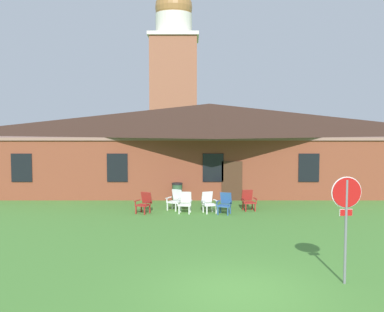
% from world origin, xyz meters
% --- Properties ---
extents(ground_plane, '(200.00, 200.00, 0.00)m').
position_xyz_m(ground_plane, '(0.00, 0.00, 0.00)').
color(ground_plane, '#477F33').
extents(brick_building, '(26.37, 10.40, 5.34)m').
position_xyz_m(brick_building, '(0.00, 18.26, 2.72)').
color(brick_building, brown).
rests_on(brick_building, ground).
extents(dome_tower, '(5.18, 5.18, 18.97)m').
position_xyz_m(dome_tower, '(-3.02, 38.01, 8.66)').
color(dome_tower, '#93563D').
rests_on(dome_tower, ground).
extents(stop_sign, '(0.80, 0.14, 2.78)m').
position_xyz_m(stop_sign, '(2.82, 0.57, 1.97)').
color(stop_sign, slate).
rests_on(stop_sign, ground).
extents(lawn_chair_by_porch, '(0.81, 0.85, 0.96)m').
position_xyz_m(lawn_chair_by_porch, '(-3.30, 9.83, 0.50)').
color(lawn_chair_by_porch, maroon).
rests_on(lawn_chair_by_porch, ground).
extents(lawn_chair_near_door, '(0.83, 0.86, 0.96)m').
position_xyz_m(lawn_chair_near_door, '(-1.91, 10.65, 0.50)').
color(lawn_chair_near_door, white).
rests_on(lawn_chair_near_door, ground).
extents(lawn_chair_left_end, '(0.70, 0.73, 0.96)m').
position_xyz_m(lawn_chair_left_end, '(-1.43, 9.91, 0.50)').
color(lawn_chair_left_end, silver).
rests_on(lawn_chair_left_end, ground).
extents(lawn_chair_middle, '(0.77, 0.82, 0.96)m').
position_xyz_m(lawn_chair_middle, '(-0.35, 9.95, 0.50)').
color(lawn_chair_middle, white).
rests_on(lawn_chair_middle, ground).
extents(lawn_chair_right_end, '(0.76, 0.81, 0.96)m').
position_xyz_m(lawn_chair_right_end, '(0.38, 9.67, 0.50)').
color(lawn_chair_right_end, '#2D5693').
rests_on(lawn_chair_right_end, ground).
extents(lawn_chair_far_side, '(0.71, 0.75, 0.96)m').
position_xyz_m(lawn_chair_far_side, '(1.55, 10.52, 0.50)').
color(lawn_chair_far_side, maroon).
rests_on(lawn_chair_far_side, ground).
extents(trash_bin, '(0.56, 0.56, 0.98)m').
position_xyz_m(trash_bin, '(-1.90, 12.96, 0.50)').
color(trash_bin, '#335638').
rests_on(trash_bin, ground).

